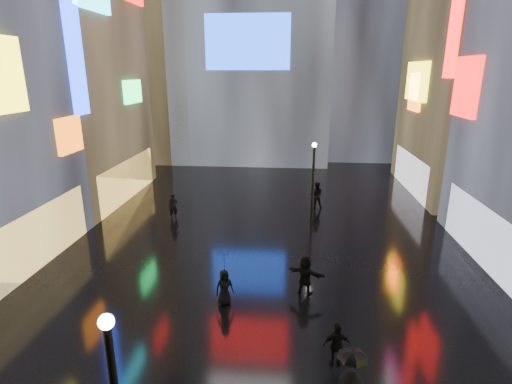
# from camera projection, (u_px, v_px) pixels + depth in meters

# --- Properties ---
(ground) EXTENTS (140.00, 140.00, 0.00)m
(ground) POSITION_uv_depth(u_px,v_px,m) (268.00, 232.00, 24.33)
(ground) COLOR black
(ground) RESTS_ON ground
(building_left_far) EXTENTS (10.28, 12.00, 22.00)m
(building_left_far) POSITION_uv_depth(u_px,v_px,m) (49.00, 48.00, 28.19)
(building_left_far) COLOR black
(building_left_far) RESTS_ON ground
(building_right_far) EXTENTS (10.28, 12.00, 28.00)m
(building_right_far) POSITION_uv_depth(u_px,v_px,m) (501.00, 4.00, 28.44)
(building_right_far) COLOR black
(building_right_far) RESTS_ON ground
(tower_flank_left) EXTENTS (10.00, 10.00, 26.00)m
(tower_flank_left) POSITION_uv_depth(u_px,v_px,m) (150.00, 36.00, 42.68)
(tower_flank_left) COLOR black
(tower_flank_left) RESTS_ON ground
(lamp_far) EXTENTS (0.30, 0.30, 5.20)m
(lamp_far) POSITION_uv_depth(u_px,v_px,m) (313.00, 178.00, 25.26)
(lamp_far) COLOR black
(lamp_far) RESTS_ON ground
(pedestrian_3) EXTENTS (0.96, 0.47, 1.58)m
(pedestrian_3) POSITION_uv_depth(u_px,v_px,m) (337.00, 345.00, 13.14)
(pedestrian_3) COLOR black
(pedestrian_3) RESTS_ON ground
(pedestrian_4) EXTENTS (0.90, 0.77, 1.55)m
(pedestrian_4) POSITION_uv_depth(u_px,v_px,m) (224.00, 287.00, 16.65)
(pedestrian_4) COLOR black
(pedestrian_4) RESTS_ON ground
(pedestrian_5) EXTENTS (1.73, 1.11, 1.78)m
(pedestrian_5) POSITION_uv_depth(u_px,v_px,m) (305.00, 275.00, 17.39)
(pedestrian_5) COLOR black
(pedestrian_5) RESTS_ON ground
(pedestrian_6) EXTENTS (0.70, 0.55, 1.67)m
(pedestrian_6) POSITION_uv_depth(u_px,v_px,m) (173.00, 206.00, 26.39)
(pedestrian_6) COLOR black
(pedestrian_6) RESTS_ON ground
(pedestrian_7) EXTENTS (0.93, 0.73, 1.91)m
(pedestrian_7) POSITION_uv_depth(u_px,v_px,m) (316.00, 195.00, 28.43)
(pedestrian_7) COLOR black
(pedestrian_7) RESTS_ON ground
(umbrella_1) EXTENTS (1.11, 1.11, 0.71)m
(umbrella_1) POSITION_uv_depth(u_px,v_px,m) (352.00, 361.00, 10.80)
(umbrella_1) COLOR black
(umbrella_1) RESTS_ON pedestrian_2
(umbrella_2) EXTENTS (1.43, 1.43, 0.92)m
(umbrella_2) POSITION_uv_depth(u_px,v_px,m) (224.00, 261.00, 16.29)
(umbrella_2) COLOR black
(umbrella_2) RESTS_ON pedestrian_4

